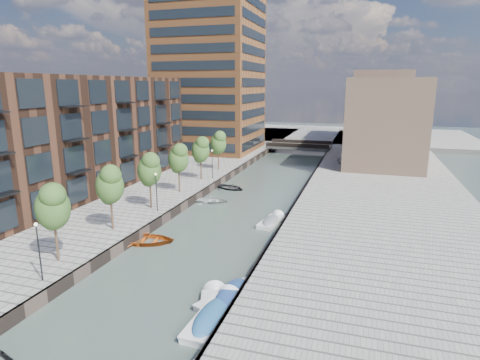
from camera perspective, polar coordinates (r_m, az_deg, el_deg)
The scene contains 28 objects.
water at distance 55.26m, azimuth 3.06°, elevation -1.27°, with size 300.00×300.00×0.00m, color #38473F.
quay_left at distance 72.67m, azimuth -25.62°, elevation 1.38°, with size 60.00×140.00×1.00m, color gray.
quay_right at distance 53.63m, azimuth 19.87°, elevation -1.97°, with size 20.00×140.00×1.00m, color gray.
quay_wall_left at distance 56.90m, azimuth -2.90°, elevation -0.32°, with size 0.25×140.00×1.00m, color #332823.
quay_wall_right at distance 54.01m, azimuth 9.34°, elevation -1.23°, with size 0.25×140.00×1.00m, color #332823.
far_closure at distance 113.40m, azimuth 10.66°, elevation 6.33°, with size 80.00×40.00×1.00m, color gray.
apartment_block at distance 53.69m, azimuth -21.00°, elevation 6.13°, with size 8.00×38.00×14.00m, color #311C13.
tower at distance 82.55m, azimuth -4.18°, elevation 14.76°, with size 18.00×18.00×30.00m, color brown.
tan_block_near at distance 74.13m, azimuth 19.73°, elevation 8.00°, with size 12.00×25.00×14.00m, color #A37D64.
tan_block_far at distance 100.00m, azimuth 19.28°, elevation 9.80°, with size 12.00×20.00×16.00m, color #A37D64.
bridge at distance 85.78m, azimuth 8.40°, elevation 4.81°, with size 13.00×6.00×1.30m.
tree_1 at distance 32.61m, azimuth -25.12°, elevation -3.30°, with size 2.50×2.50×5.95m.
tree_2 at distance 37.85m, azimuth -18.06°, elevation -0.50°, with size 2.50×2.50×5.95m.
tree_3 at distance 43.58m, azimuth -12.79°, elevation 1.60°, with size 2.50×2.50×5.95m.
tree_4 at distance 49.64m, azimuth -8.77°, elevation 3.19°, with size 2.50×2.50×5.95m.
tree_5 at distance 55.92m, azimuth -5.63°, elevation 4.42°, with size 2.50×2.50×5.95m.
tree_6 at distance 62.35m, azimuth -3.12°, elevation 5.38°, with size 2.50×2.50×5.95m.
lamp_0 at distance 30.25m, azimuth -26.75°, elevation -8.32°, with size 0.24×0.24×4.12m.
lamp_1 at distance 42.50m, azimuth -11.81°, elevation -1.14°, with size 0.24×0.24×4.12m.
lamp_2 at distance 56.65m, azimuth -3.98°, elevation 2.72°, with size 0.24×0.24×4.12m.
sloop_2 at distance 37.73m, azimuth -13.17°, elevation -8.70°, with size 3.70×5.18×1.07m, color #A74512.
sloop_3 at distance 49.13m, azimuth -4.05°, elevation -3.16°, with size 2.93×4.10×0.85m, color #AEAEAC.
sloop_4 at distance 55.11m, azimuth -1.34°, elevation -1.30°, with size 2.99×4.18×0.87m, color black.
motorboat_0 at distance 25.95m, azimuth -3.49°, elevation -18.60°, with size 2.16×5.63×1.85m.
motorboat_2 at distance 27.00m, azimuth -3.70°, elevation -17.53°, with size 3.26×5.25×1.66m.
motorboat_3 at distance 27.97m, azimuth -0.52°, elevation -16.03°, with size 3.99×5.83×1.85m.
motorboat_4 at distance 41.97m, azimuth 4.55°, elevation -5.82°, with size 2.13×4.67×1.50m.
car at distance 70.71m, azimuth 14.31°, elevation 2.88°, with size 1.38×3.44×1.17m, color #AFB1B4.
Camera 1 is at (13.12, -11.84, 13.96)m, focal length 30.00 mm.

